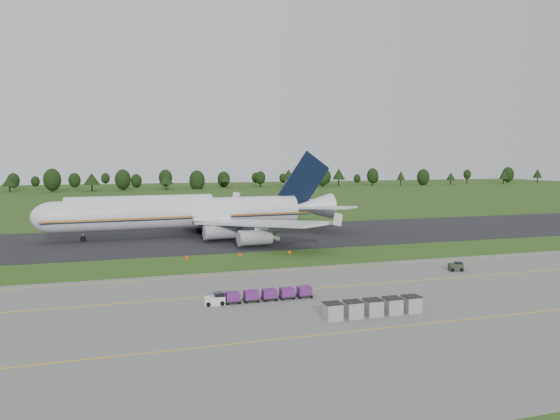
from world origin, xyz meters
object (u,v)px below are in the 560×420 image
object	(u,v)px
aircraft	(188,212)
uld_row	(373,307)
utility_cart	(456,267)
edge_markers	(240,255)
baggage_train	(258,295)

from	to	relation	value
aircraft	uld_row	size ratio (longest dim) A/B	5.92
utility_cart	edge_markers	world-z (taller)	utility_cart
aircraft	baggage_train	distance (m)	58.48
baggage_train	utility_cart	size ratio (longest dim) A/B	5.84
uld_row	edge_markers	world-z (taller)	uld_row
aircraft	utility_cart	bearing A→B (deg)	-56.26
aircraft	edge_markers	world-z (taller)	aircraft
baggage_train	edge_markers	world-z (taller)	baggage_train
aircraft	utility_cart	distance (m)	60.67
edge_markers	utility_cart	bearing A→B (deg)	-37.63
edge_markers	aircraft	bearing A→B (deg)	99.83
aircraft	utility_cart	xyz separation A→B (m)	(33.59, -50.29, -4.84)
utility_cart	edge_markers	size ratio (longest dim) A/B	0.12
aircraft	edge_markers	bearing A→B (deg)	-80.17
baggage_train	edge_markers	bearing A→B (deg)	80.63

